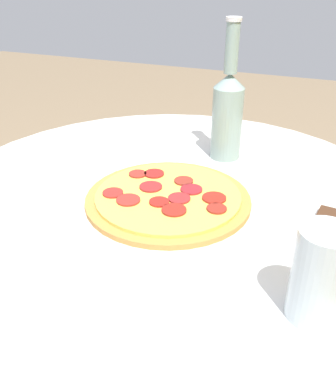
{
  "coord_description": "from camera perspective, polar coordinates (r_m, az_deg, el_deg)",
  "views": [
    {
      "loc": [
        0.67,
        0.26,
        1.1
      ],
      "look_at": [
        0.04,
        0.01,
        0.72
      ],
      "focal_mm": 40.0,
      "sensor_mm": 36.0,
      "label": 1
    }
  ],
  "objects": [
    {
      "name": "beer_bottle",
      "position": [
        0.94,
        7.95,
        10.7
      ],
      "size": [
        0.07,
        0.07,
        0.29
      ],
      "color": "gray",
      "rests_on": "table"
    },
    {
      "name": "table",
      "position": [
        0.91,
        0.33,
        -9.17
      ],
      "size": [
        0.92,
        0.92,
        0.7
      ],
      "color": "silver",
      "rests_on": "ground_plane"
    },
    {
      "name": "drinking_glass",
      "position": [
        0.55,
        19.57,
        -10.39
      ],
      "size": [
        0.07,
        0.07,
        0.13
      ],
      "color": "silver",
      "rests_on": "table"
    },
    {
      "name": "pizza",
      "position": [
        0.78,
        -0.01,
        -0.77
      ],
      "size": [
        0.3,
        0.3,
        0.02
      ],
      "color": "#B77F3D",
      "rests_on": "table"
    }
  ]
}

